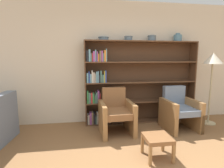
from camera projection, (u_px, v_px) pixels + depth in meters
name	position (u px, v px, depth m)	size (l,w,h in m)	color
wall_back	(126.00, 63.00, 4.09)	(12.00, 0.06, 2.75)	beige
bookshelf	(131.00, 83.00, 4.01)	(2.56, 0.30, 1.86)	brown
bowl_brass	(104.00, 38.00, 3.75)	(0.23, 0.23, 0.07)	slate
bowl_copper	(128.00, 38.00, 3.83)	(0.19, 0.19, 0.10)	slate
bowl_olive	(152.00, 38.00, 3.91)	(0.20, 0.20, 0.12)	slate
vase_tall	(178.00, 38.00, 4.00)	(0.19, 0.19, 0.18)	slate
armchair_leather	(116.00, 113.00, 3.47)	(0.67, 0.71, 0.88)	olive
armchair_cushioned	(179.00, 110.00, 3.67)	(0.67, 0.71, 0.88)	olive
floor_lamp	(213.00, 63.00, 3.82)	(0.41, 0.41, 1.60)	tan
footstool	(157.00, 140.00, 2.58)	(0.38, 0.38, 0.34)	olive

